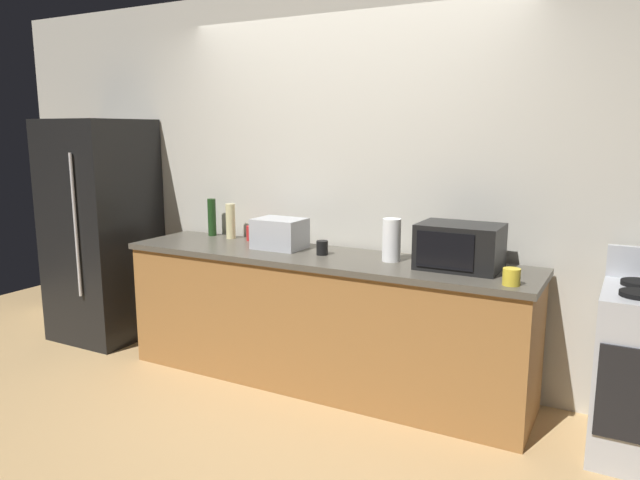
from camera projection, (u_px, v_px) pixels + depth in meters
The scene contains 12 objects.
ground_plane at pixel (290, 405), 3.74m from camera, with size 8.00×8.00×0.00m, color tan.
back_wall at pixel (347, 182), 4.19m from camera, with size 6.40×0.10×2.70m, color beige.
counter_run at pixel (320, 319), 4.00m from camera, with size 2.84×0.64×0.90m.
refrigerator at pixel (102, 230), 4.88m from camera, with size 0.72×0.73×1.80m.
microwave at pixel (460, 246), 3.50m from camera, with size 0.48×0.35×0.27m.
toaster_oven at pixel (280, 234), 4.11m from camera, with size 0.34×0.26×0.21m, color #B7BABF.
paper_towel_roll at pixel (392, 240), 3.71m from camera, with size 0.12×0.12×0.27m, color white.
bottle_wine at pixel (212, 217), 4.61m from camera, with size 0.06×0.06×0.29m, color #1E3F19.
bottle_hand_soap at pixel (231, 221), 4.49m from camera, with size 0.07×0.07×0.27m, color beige.
mug_red at pixel (251, 233), 4.42m from camera, with size 0.08×0.08×0.11m, color red.
mug_black at pixel (322, 248), 3.91m from camera, with size 0.08×0.08×0.09m, color black.
mug_yellow at pixel (511, 277), 3.14m from camera, with size 0.09×0.09×0.09m, color yellow.
Camera 1 is at (1.83, -2.97, 1.71)m, focal length 33.16 mm.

